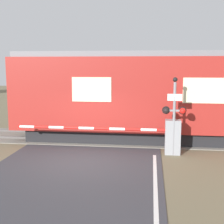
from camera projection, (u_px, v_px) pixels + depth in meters
The scene contains 5 objects.
ground_plane at pixel (82, 161), 11.57m from camera, with size 80.00×80.00×0.00m, color #6B6047.
track_bed at pixel (99, 138), 15.15m from camera, with size 36.00×3.20×0.13m.
train at pixel (198, 96), 14.26m from camera, with size 17.01×3.02×4.12m.
crossing_barrier at pixel (159, 135), 12.41m from camera, with size 6.74×0.44×1.38m.
signal_post at pixel (174, 112), 12.01m from camera, with size 0.93×0.26×3.06m.
Camera 1 is at (2.52, -10.93, 3.52)m, focal length 50.00 mm.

